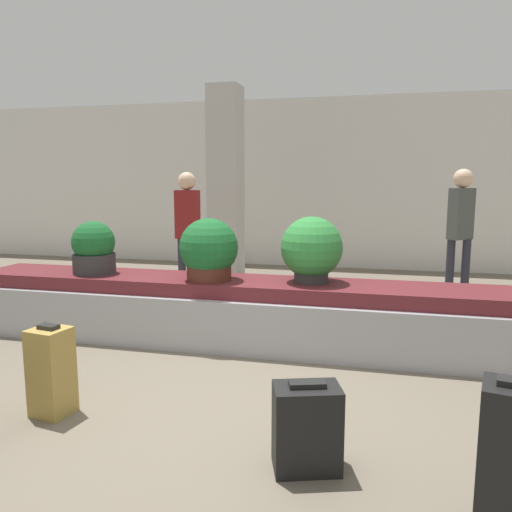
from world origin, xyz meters
TOP-DOWN VIEW (x-y plane):
  - ground_plane at (0.00, 0.00)m, footprint 18.00×18.00m
  - back_wall at (0.00, 6.20)m, footprint 18.00×0.06m
  - carousel at (0.00, 1.38)m, footprint 6.40×0.87m
  - pillar at (-1.32, 4.66)m, footprint 0.51×0.51m
  - suitcase_0 at (0.82, -0.73)m, footprint 0.44×0.35m
  - suitcase_1 at (1.80, -1.06)m, footprint 0.31×0.31m
  - suitcase_2 at (-1.05, -0.47)m, footprint 0.29×0.28m
  - potted_plant_0 at (-1.80, 1.35)m, footprint 0.46×0.46m
  - potted_plant_1 at (0.55, 1.44)m, footprint 0.61×0.61m
  - potted_plant_2 at (-0.47, 1.30)m, footprint 0.59×0.59m
  - traveler_0 at (-1.42, 3.15)m, footprint 0.33×0.25m
  - traveler_1 at (2.27, 3.78)m, footprint 0.36×0.34m

SIDE VIEW (x-z plane):
  - ground_plane at x=0.00m, z-range 0.00..0.00m
  - suitcase_0 at x=0.82m, z-range -0.01..0.52m
  - carousel at x=0.00m, z-range -0.01..0.65m
  - suitcase_2 at x=-1.05m, z-range -0.01..0.65m
  - suitcase_1 at x=1.80m, z-range -0.01..0.76m
  - potted_plant_0 at x=-1.80m, z-range 0.65..1.22m
  - potted_plant_2 at x=-0.47m, z-range 0.65..1.28m
  - potted_plant_1 at x=0.55m, z-range 0.66..1.32m
  - traveler_0 at x=-1.42m, z-range 0.19..1.97m
  - traveler_1 at x=2.27m, z-range 0.20..2.02m
  - back_wall at x=0.00m, z-range 0.00..3.20m
  - pillar at x=-1.32m, z-range 0.00..3.20m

